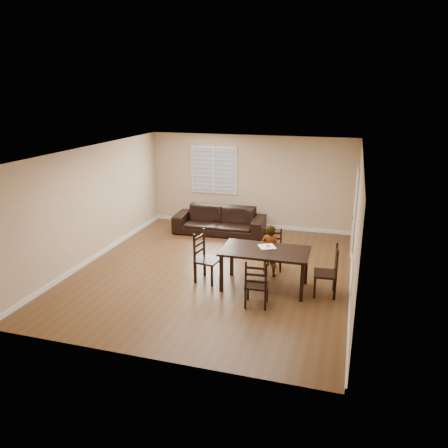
{
  "coord_description": "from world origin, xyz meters",
  "views": [
    {
      "loc": [
        2.82,
        -8.7,
        3.95
      ],
      "look_at": [
        0.12,
        0.4,
        1.0
      ],
      "focal_mm": 35.0,
      "sensor_mm": 36.0,
      "label": 1
    }
  ],
  "objects": [
    {
      "name": "ground",
      "position": [
        0.0,
        0.0,
        0.0
      ],
      "size": [
        7.0,
        7.0,
        0.0
      ],
      "primitive_type": "plane",
      "color": "#55361D",
      "rests_on": "ground"
    },
    {
      "name": "room",
      "position": [
        0.04,
        0.18,
        1.81
      ],
      "size": [
        6.04,
        7.04,
        2.72
      ],
      "color": "#CFAE8B",
      "rests_on": "ground"
    },
    {
      "name": "dining_table",
      "position": [
        1.27,
        -0.53,
        0.74
      ],
      "size": [
        1.78,
        1.02,
        0.83
      ],
      "rotation": [
        0.0,
        0.0,
        0.02
      ],
      "color": "black",
      "rests_on": "ground"
    },
    {
      "name": "chair_near",
      "position": [
        1.23,
        0.57,
        0.42
      ],
      "size": [
        0.48,
        0.46,
        0.92
      ],
      "rotation": [
        0.0,
        0.0,
        0.19
      ],
      "color": "black",
      "rests_on": "ground"
    },
    {
      "name": "chair_far",
      "position": [
        1.29,
        -1.45,
        0.43
      ],
      "size": [
        0.46,
        0.44,
        0.95
      ],
      "rotation": [
        0.0,
        0.0,
        3.23
      ],
      "color": "black",
      "rests_on": "ground"
    },
    {
      "name": "chair_left",
      "position": [
        -0.08,
        -0.53,
        0.5
      ],
      "size": [
        0.53,
        0.56,
        1.09
      ],
      "rotation": [
        0.0,
        0.0,
        1.42
      ],
      "color": "black",
      "rests_on": "ground"
    },
    {
      "name": "chair_right",
      "position": [
        2.61,
        -0.5,
        0.47
      ],
      "size": [
        0.47,
        0.5,
        1.04
      ],
      "rotation": [
        0.0,
        0.0,
        -1.49
      ],
      "color": "black",
      "rests_on": "ground"
    },
    {
      "name": "child",
      "position": [
        1.26,
        0.11,
        0.58
      ],
      "size": [
        0.47,
        0.36,
        1.15
      ],
      "primitive_type": "imported",
      "rotation": [
        0.0,
        0.0,
        2.93
      ],
      "color": "gray",
      "rests_on": "ground"
    },
    {
      "name": "napkin",
      "position": [
        1.26,
        -0.33,
        0.83
      ],
      "size": [
        0.43,
        0.43,
        0.0
      ],
      "primitive_type": "cube",
      "rotation": [
        0.0,
        0.0,
        0.48
      ],
      "color": "#EEE2CD",
      "rests_on": "dining_table"
    },
    {
      "name": "donut",
      "position": [
        1.28,
        -0.33,
        0.85
      ],
      "size": [
        0.1,
        0.1,
        0.04
      ],
      "color": "#D88A4D",
      "rests_on": "napkin"
    },
    {
      "name": "sofa",
      "position": [
        -0.67,
        2.62,
        0.37
      ],
      "size": [
        2.59,
        1.12,
        0.74
      ],
      "primitive_type": "imported",
      "rotation": [
        0.0,
        0.0,
        0.05
      ],
      "color": "black",
      "rests_on": "ground"
    }
  ]
}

